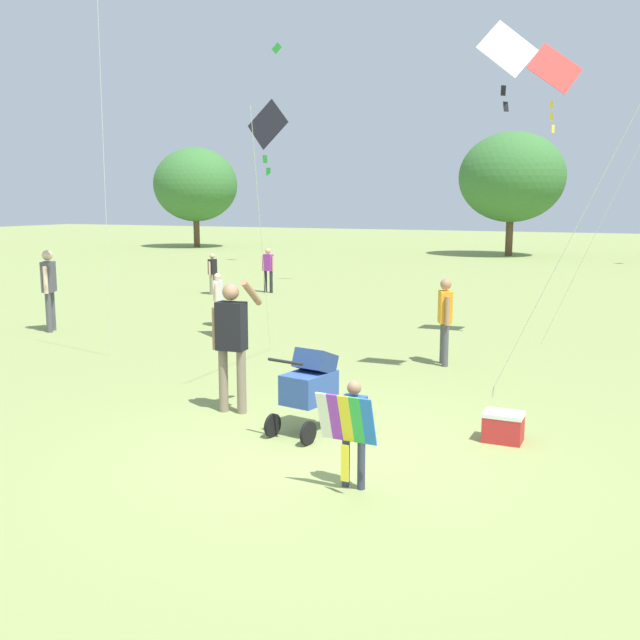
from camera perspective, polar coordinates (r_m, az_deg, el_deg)
ground_plane at (r=8.23m, az=-0.14°, el=-10.31°), size 120.00×120.00×0.00m
treeline_distant at (r=38.03m, az=12.41°, el=10.54°), size 39.80×5.52×6.15m
child_with_butterfly_kite at (r=7.04m, az=2.57°, el=-8.21°), size 0.58×0.36×1.07m
person_adult_flyer at (r=9.52m, az=-6.94°, el=-1.21°), size 0.56×0.55×1.79m
stroller at (r=8.73m, az=-0.79°, el=-4.98°), size 0.64×1.12×1.03m
kite_adult_black at (r=13.41m, az=-4.16°, el=14.58°), size 2.28×3.96×4.60m
kite_green_novelty at (r=11.01m, az=14.78°, el=18.96°), size 2.56×1.76×5.27m
kite_blue_high at (r=14.68m, az=18.08°, el=17.69°), size 2.54×1.40×5.66m
person_red_shirt at (r=16.24m, az=-8.01°, el=1.96°), size 0.23×0.37×1.19m
person_sitting_far at (r=22.08m, az=-4.09°, el=4.22°), size 0.43×0.21×1.36m
person_couple_left at (r=12.42m, az=9.78°, el=0.43°), size 0.31×0.44×1.48m
person_kid_running at (r=16.46m, az=-20.51°, el=2.68°), size 0.39×0.50×1.74m
person_back_turned at (r=21.88m, az=-8.43°, el=3.88°), size 0.16×0.39×1.22m
cooler_box at (r=8.78m, az=14.18°, el=-8.12°), size 0.45×0.33×0.35m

